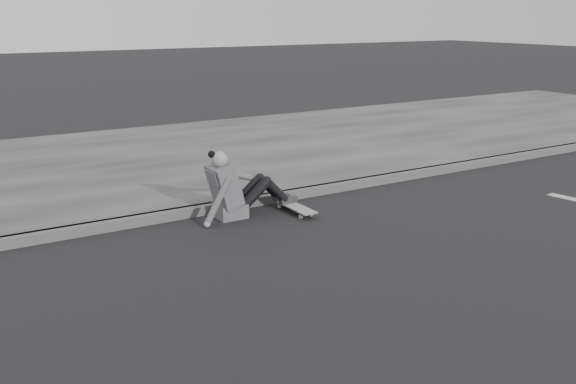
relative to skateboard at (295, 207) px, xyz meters
name	(u,v)px	position (x,y,z in m)	size (l,w,h in m)	color
ground	(477,243)	(1.14, -2.03, -0.07)	(80.00, 80.00, 0.00)	black
curb	(341,186)	(1.14, 0.55, -0.01)	(24.00, 0.16, 0.12)	#474747
sidewalk	(244,150)	(1.14, 3.57, -0.01)	(24.00, 6.00, 0.12)	#393939
skateboard	(295,207)	(0.00, 0.00, 0.00)	(0.20, 0.78, 0.09)	#9B9B96
seated_woman	(235,189)	(-0.73, 0.25, 0.29)	(1.38, 0.46, 0.88)	#4C4C4E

